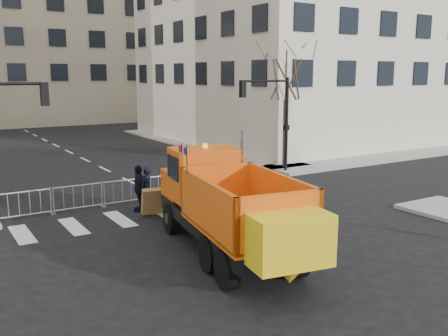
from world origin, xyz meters
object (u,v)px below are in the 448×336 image
cop_b (197,199)px  cop_a (146,188)px  newspaper_box (228,178)px  plow_truck (229,203)px  cop_c (139,188)px

cop_b → cop_a: bearing=-64.7°
cop_a → cop_b: cop_a is taller
cop_a → newspaper_box: (4.57, 0.92, -0.21)m
plow_truck → cop_b: bearing=-3.7°
plow_truck → cop_a: plow_truck is taller
cop_c → newspaper_box: size_ratio=1.76×
plow_truck → newspaper_box: bearing=-22.5°
cop_a → plow_truck: bearing=60.8°
cop_c → newspaper_box: bearing=127.0°
cop_a → cop_c: cop_c is taller
cop_a → newspaper_box: size_ratio=1.66×
plow_truck → cop_c: bearing=13.3°
cop_b → cop_c: 2.89m
cop_a → cop_c: (-0.35, -0.03, 0.05)m
cop_c → newspaper_box: 5.01m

